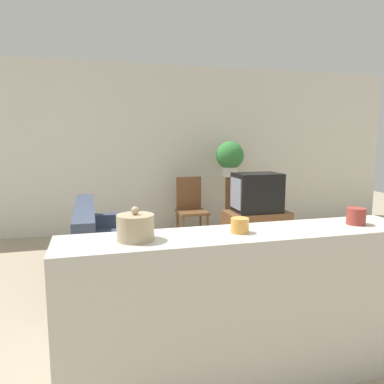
{
  "coord_description": "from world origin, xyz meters",
  "views": [
    {
      "loc": [
        -0.89,
        -2.71,
        1.55
      ],
      "look_at": [
        0.36,
        1.86,
        0.85
      ],
      "focal_mm": 35.0,
      "sensor_mm": 36.0,
      "label": 1
    }
  ],
  "objects_px": {
    "couch": "(114,254)",
    "potted_plant": "(230,157)",
    "television": "(257,193)",
    "decorative_bowl": "(135,227)",
    "wooden_chair": "(191,205)"
  },
  "relations": [
    {
      "from": "couch",
      "to": "potted_plant",
      "type": "bearing_deg",
      "value": 40.44
    },
    {
      "from": "television",
      "to": "decorative_bowl",
      "type": "relative_size",
      "value": 3.06
    },
    {
      "from": "television",
      "to": "wooden_chair",
      "type": "bearing_deg",
      "value": 133.16
    },
    {
      "from": "television",
      "to": "wooden_chair",
      "type": "xyz_separation_m",
      "value": [
        -0.74,
        0.79,
        -0.29
      ]
    },
    {
      "from": "couch",
      "to": "television",
      "type": "bearing_deg",
      "value": 19.8
    },
    {
      "from": "wooden_chair",
      "to": "decorative_bowl",
      "type": "distance_m",
      "value": 3.74
    },
    {
      "from": "potted_plant",
      "to": "couch",
      "type": "bearing_deg",
      "value": -139.56
    },
    {
      "from": "television",
      "to": "potted_plant",
      "type": "distance_m",
      "value": 1.06
    },
    {
      "from": "couch",
      "to": "wooden_chair",
      "type": "distance_m",
      "value": 1.99
    },
    {
      "from": "potted_plant",
      "to": "decorative_bowl",
      "type": "xyz_separation_m",
      "value": [
        -1.96,
        -3.65,
        -0.18
      ]
    },
    {
      "from": "couch",
      "to": "television",
      "type": "distance_m",
      "value": 2.2
    },
    {
      "from": "potted_plant",
      "to": "wooden_chair",
      "type": "bearing_deg",
      "value": -166.36
    },
    {
      "from": "wooden_chair",
      "to": "potted_plant",
      "type": "relative_size",
      "value": 1.63
    },
    {
      "from": "television",
      "to": "couch",
      "type": "bearing_deg",
      "value": -160.2
    },
    {
      "from": "wooden_chair",
      "to": "potted_plant",
      "type": "height_order",
      "value": "potted_plant"
    }
  ]
}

